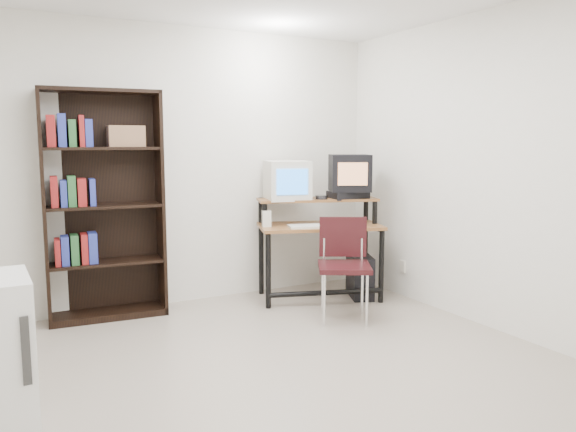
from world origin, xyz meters
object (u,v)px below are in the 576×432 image
computer_desk (319,229)px  school_chair (344,257)px  crt_tv (350,173)px  pc_tower (360,276)px  bookshelf (103,204)px  crt_monitor (287,180)px

computer_desk → school_chair: (-0.15, -0.65, -0.14)m
crt_tv → pc_tower: 1.03m
computer_desk → crt_tv: (0.34, -0.02, 0.55)m
crt_tv → bookshelf: 2.35m
crt_monitor → school_chair: (0.10, -0.85, -0.62)m
computer_desk → school_chair: bearing=-84.5°
computer_desk → bookshelf: bearing=-172.4°
computer_desk → crt_tv: size_ratio=2.56×
computer_desk → crt_tv: bearing=15.2°
pc_tower → school_chair: bearing=-114.0°
crt_monitor → bookshelf: 1.73m
computer_desk → school_chair: 0.68m
crt_tv → bookshelf: size_ratio=0.26×
school_chair → bookshelf: 2.14m
crt_tv → pc_tower: crt_tv is taller
crt_monitor → computer_desk: bearing=-25.6°
computer_desk → pc_tower: size_ratio=2.89×
computer_desk → crt_monitor: size_ratio=2.66×
school_chair → bookshelf: bookshelf is taller
pc_tower → bookshelf: bookshelf is taller
pc_tower → crt_monitor: bearing=173.3°
computer_desk → bookshelf: bookshelf is taller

